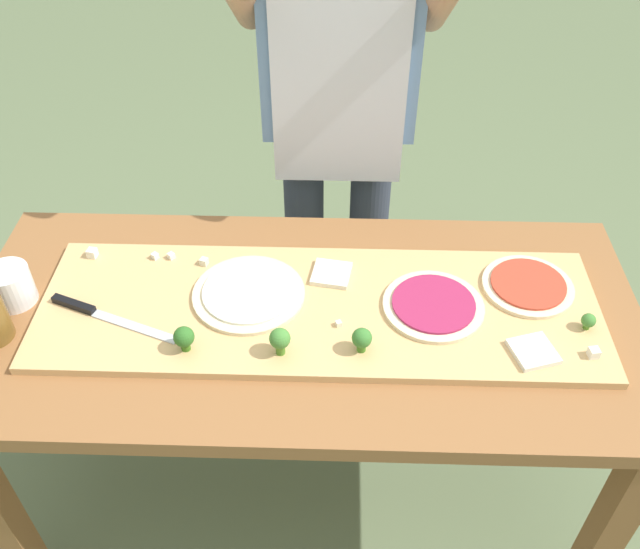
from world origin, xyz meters
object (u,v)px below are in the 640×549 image
at_px(chefs_knife, 96,313).
at_px(cheese_crumble_c, 171,256).
at_px(pizza_whole_beet_magenta, 433,305).
at_px(broccoli_floret_center_left, 588,321).
at_px(cheese_crumble_e, 594,353).
at_px(broccoli_floret_back_mid, 362,339).
at_px(cheese_crumble_b, 155,256).
at_px(cheese_crumble_f, 204,261).
at_px(flour_cup, 11,288).
at_px(cook_center, 339,93).
at_px(pizza_whole_tomato_red, 528,285).
at_px(broccoli_floret_front_right, 280,340).
at_px(pizza_slice_far_left, 331,274).
at_px(cheese_crumble_d, 92,253).
at_px(cheese_crumble_a, 339,324).
at_px(pizza_whole_white_garlic, 249,293).
at_px(pizza_slice_near_left, 533,352).
at_px(prep_table, 304,346).
at_px(broccoli_floret_front_left, 184,338).

distance_m(chefs_knife, cheese_crumble_c, 0.24).
distance_m(pizza_whole_beet_magenta, broccoli_floret_center_left, 0.33).
bearing_deg(cheese_crumble_e, broccoli_floret_back_mid, 179.75).
xyz_separation_m(cheese_crumble_b, cheese_crumble_f, (0.12, -0.02, 0.00)).
distance_m(broccoli_floret_center_left, flour_cup, 1.29).
height_order(broccoli_floret_center_left, flour_cup, flour_cup).
bearing_deg(cook_center, cheese_crumble_b, -136.43).
bearing_deg(flour_cup, chefs_knife, -15.79).
xyz_separation_m(pizza_whole_tomato_red, flour_cup, (-1.19, -0.06, 0.01)).
bearing_deg(cheese_crumble_f, pizza_whole_beet_magenta, -13.69).
relative_size(broccoli_floret_front_right, cheese_crumble_b, 4.64).
relative_size(pizza_whole_tomato_red, pizza_whole_beet_magenta, 0.92).
relative_size(pizza_whole_beet_magenta, pizza_slice_far_left, 2.61).
height_order(pizza_whole_tomato_red, cheese_crumble_d, cheese_crumble_d).
distance_m(broccoli_floret_back_mid, broccoli_floret_front_right, 0.17).
relative_size(broccoli_floret_back_mid, cheese_crumble_e, 2.82).
distance_m(broccoli_floret_center_left, cheese_crumble_a, 0.54).
distance_m(pizza_whole_white_garlic, pizza_slice_near_left, 0.64).
bearing_deg(pizza_slice_near_left, pizza_whole_tomato_red, 82.24).
height_order(prep_table, cook_center, cook_center).
distance_m(broccoli_floret_front_left, cheese_crumble_b, 0.32).
bearing_deg(cheese_crumble_d, pizza_slice_far_left, -5.05).
bearing_deg(chefs_knife, cheese_crumble_f, 39.47).
height_order(prep_table, cheese_crumble_c, cheese_crumble_c).
xyz_separation_m(prep_table, pizza_whole_tomato_red, (0.52, 0.08, 0.14)).
distance_m(flour_cup, cook_center, 0.95).
distance_m(pizza_whole_beet_magenta, cheese_crumble_d, 0.83).
bearing_deg(cheese_crumble_c, pizza_slice_near_left, -18.97).
distance_m(prep_table, flour_cup, 0.69).
distance_m(cheese_crumble_d, flour_cup, 0.20).
distance_m(cheese_crumble_b, cheese_crumble_e, 1.02).
relative_size(prep_table, cheese_crumble_c, 106.06).
height_order(cheese_crumble_b, cheese_crumble_f, cheese_crumble_f).
xyz_separation_m(broccoli_floret_front_right, cheese_crumble_f, (-0.21, 0.28, -0.03)).
bearing_deg(broccoli_floret_back_mid, pizza_whole_tomato_red, 27.71).
bearing_deg(pizza_slice_far_left, broccoli_floret_front_left, -141.60).
bearing_deg(cheese_crumble_c, broccoli_floret_center_left, -12.16).
xyz_separation_m(chefs_knife, cheese_crumble_a, (0.54, -0.02, 0.00)).
bearing_deg(cook_center, chefs_knife, -130.91).
distance_m(pizza_slice_near_left, cheese_crumble_d, 1.05).
height_order(prep_table, pizza_whole_white_garlic, pizza_whole_white_garlic).
distance_m(cheese_crumble_f, cook_center, 0.58).
height_order(pizza_whole_beet_magenta, cheese_crumble_d, cheese_crumble_d).
distance_m(cheese_crumble_c, cook_center, 0.62).
bearing_deg(cook_center, pizza_slice_far_left, -91.11).
bearing_deg(cheese_crumble_b, pizza_slice_near_left, -18.06).
xyz_separation_m(broccoli_floret_back_mid, cheese_crumble_e, (0.49, -0.00, -0.02)).
height_order(broccoli_floret_center_left, cook_center, cook_center).
bearing_deg(cheese_crumble_f, cook_center, 54.02).
height_order(broccoli_floret_front_right, cheese_crumble_f, broccoli_floret_front_right).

